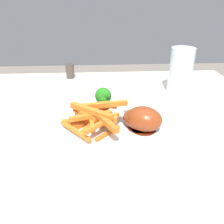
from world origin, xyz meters
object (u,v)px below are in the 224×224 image
(water_glass, at_px, (181,71))
(pepper_shaker, at_px, (70,71))
(dining_table, at_px, (94,168))
(chicken_drumstick_far, at_px, (137,119))
(dinner_plate, at_px, (112,122))
(broccoli_floret_front, at_px, (103,96))
(carrot_fries_pile, at_px, (94,117))
(chicken_drumstick_near, at_px, (143,119))

(water_glass, relative_size, pepper_shaker, 2.68)
(pepper_shaker, bearing_deg, dining_table, 103.90)
(chicken_drumstick_far, distance_m, water_glass, 0.27)
(chicken_drumstick_far, xyz_separation_m, pepper_shaker, (0.18, -0.36, -0.01))
(dinner_plate, height_order, broccoli_floret_front, broccoli_floret_front)
(carrot_fries_pile, relative_size, chicken_drumstick_far, 1.30)
(dining_table, distance_m, pepper_shaker, 0.38)
(broccoli_floret_front, bearing_deg, pepper_shaker, -67.83)
(broccoli_floret_front, relative_size, water_glass, 0.44)
(dinner_plate, relative_size, broccoli_floret_front, 4.94)
(dining_table, relative_size, broccoli_floret_front, 15.93)
(dining_table, bearing_deg, chicken_drumstick_near, 166.01)
(carrot_fries_pile, xyz_separation_m, chicken_drumstick_far, (-0.09, 0.01, -0.00))
(chicken_drumstick_far, bearing_deg, pepper_shaker, -63.17)
(dining_table, distance_m, broccoli_floret_front, 0.18)
(carrot_fries_pile, distance_m, chicken_drumstick_near, 0.10)
(dinner_plate, xyz_separation_m, carrot_fries_pile, (0.04, 0.03, 0.03))
(broccoli_floret_front, bearing_deg, water_glass, -151.17)
(dinner_plate, bearing_deg, carrot_fries_pile, 34.68)
(chicken_drumstick_near, bearing_deg, water_glass, -124.27)
(water_glass, distance_m, pepper_shaker, 0.38)
(carrot_fries_pile, distance_m, water_glass, 0.33)
(broccoli_floret_front, bearing_deg, dining_table, 66.67)
(chicken_drumstick_near, bearing_deg, dining_table, -13.99)
(broccoli_floret_front, bearing_deg, carrot_fries_pile, 73.94)
(carrot_fries_pile, relative_size, pepper_shaker, 2.95)
(dinner_plate, relative_size, pepper_shaker, 5.79)
(chicken_drumstick_far, bearing_deg, broccoli_floret_front, -50.36)
(dining_table, bearing_deg, dinner_plate, -160.93)
(dinner_plate, relative_size, chicken_drumstick_near, 2.34)
(dining_table, height_order, dinner_plate, dinner_plate)
(broccoli_floret_front, height_order, chicken_drumstick_far, broccoli_floret_front)
(chicken_drumstick_near, xyz_separation_m, pepper_shaker, (0.19, -0.37, -0.01))
(chicken_drumstick_far, relative_size, water_glass, 0.85)
(carrot_fries_pile, bearing_deg, dining_table, -63.40)
(chicken_drumstick_near, relative_size, water_glass, 0.92)
(dining_table, distance_m, carrot_fries_pile, 0.15)
(broccoli_floret_front, height_order, pepper_shaker, broccoli_floret_front)
(chicken_drumstick_near, bearing_deg, pepper_shaker, -62.39)
(dining_table, xyz_separation_m, chicken_drumstick_far, (-0.10, 0.02, 0.15))
(carrot_fries_pile, relative_size, chicken_drumstick_near, 1.19)
(dining_table, relative_size, dinner_plate, 3.22)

